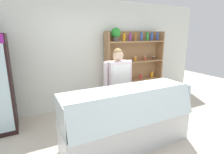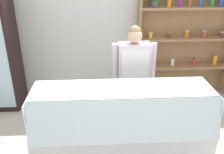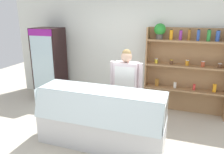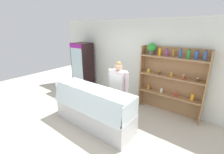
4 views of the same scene
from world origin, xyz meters
TOP-DOWN VIEW (x-y plane):
  - ground_plane at (0.00, 0.00)m, footprint 12.00×12.00m
  - back_wall at (0.00, 2.13)m, footprint 6.80×0.10m
  - shelving_unit at (1.09, 1.92)m, footprint 1.77×0.29m
  - deli_display_case at (-0.19, 0.14)m, footprint 2.18×0.75m
  - shop_clerk at (0.05, 0.88)m, footprint 0.64×0.25m

SIDE VIEW (x-z plane):
  - ground_plane at x=0.00m, z-range 0.00..0.00m
  - deli_display_case at x=-0.19m, z-range -0.19..0.82m
  - shop_clerk at x=0.05m, z-range 0.14..1.74m
  - shelving_unit at x=1.09m, z-range 0.13..2.15m
  - back_wall at x=0.00m, z-range 0.00..2.70m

